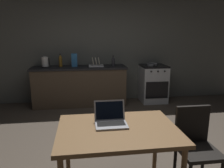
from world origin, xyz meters
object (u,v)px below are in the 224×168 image
(frying_pan, at_px, (152,64))
(dish_rack, at_px, (96,64))
(dining_table, at_px, (118,135))
(bottle, at_px, (113,61))
(chair, at_px, (195,142))
(cereal_box, at_px, (74,60))
(electric_kettle, at_px, (45,62))
(stove_oven, at_px, (153,83))
(laptop, at_px, (111,120))
(bottle_b, at_px, (60,61))

(frying_pan, relative_size, dish_rack, 1.23)
(dining_table, bearing_deg, bottle, 82.66)
(dining_table, bearing_deg, dish_rack, 90.09)
(chair, height_order, frying_pan, frying_pan)
(dining_table, xyz_separation_m, dish_rack, (-0.00, 3.08, 0.28))
(cereal_box, relative_size, dish_rack, 0.88)
(electric_kettle, bearing_deg, stove_oven, -0.06)
(chair, height_order, cereal_box, cereal_box)
(electric_kettle, relative_size, cereal_box, 0.82)
(electric_kettle, distance_m, bottle, 1.54)
(cereal_box, bearing_deg, bottle, -4.51)
(electric_kettle, height_order, bottle, bottle)
(chair, relative_size, bottle, 3.59)
(chair, height_order, electric_kettle, electric_kettle)
(bottle, relative_size, dish_rack, 0.73)
(laptop, bearing_deg, dining_table, -67.62)
(electric_kettle, relative_size, bottle, 0.98)
(dish_rack, bearing_deg, electric_kettle, 180.00)
(frying_pan, bearing_deg, dining_table, -113.65)
(stove_oven, xyz_separation_m, dining_table, (-1.39, -3.08, 0.22))
(laptop, height_order, electric_kettle, electric_kettle)
(dining_table, xyz_separation_m, bottle, (0.39, 3.03, 0.35))
(laptop, height_order, bottle_b, bottle_b)
(stove_oven, distance_m, chair, 3.10)
(frying_pan, bearing_deg, cereal_box, 178.48)
(electric_kettle, xyz_separation_m, dish_rack, (1.14, 0.00, -0.07))
(chair, bearing_deg, dining_table, -162.95)
(laptop, distance_m, bottle, 2.97)
(chair, distance_m, dish_rack, 3.20)
(chair, height_order, bottle, bottle)
(frying_pan, bearing_deg, bottle, -178.71)
(chair, xyz_separation_m, bottle_b, (-1.66, 3.13, 0.53))
(stove_oven, bearing_deg, chair, -100.00)
(cereal_box, bearing_deg, dish_rack, -2.33)
(electric_kettle, xyz_separation_m, bottle_b, (0.33, 0.08, 0.02))
(frying_pan, height_order, cereal_box, cereal_box)
(dining_table, height_order, frying_pan, frying_pan)
(dining_table, height_order, bottle_b, bottle_b)
(dish_rack, bearing_deg, laptop, -91.02)
(dining_table, bearing_deg, bottle_b, 104.43)
(stove_oven, bearing_deg, bottle_b, 177.85)
(electric_kettle, xyz_separation_m, bottle, (1.54, -0.05, 0.00))
(stove_oven, height_order, electric_kettle, electric_kettle)
(chair, xyz_separation_m, cereal_box, (-1.35, 3.07, 0.54))
(chair, bearing_deg, dish_rack, 120.42)
(bottle, xyz_separation_m, dish_rack, (-0.40, 0.05, -0.07))
(chair, xyz_separation_m, frying_pan, (0.49, 3.02, 0.41))
(bottle, height_order, frying_pan, bottle)
(stove_oven, height_order, dining_table, stove_oven)
(laptop, xyz_separation_m, dish_rack, (0.05, 2.98, 0.15))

